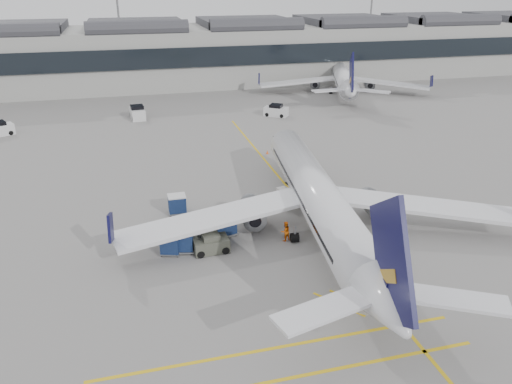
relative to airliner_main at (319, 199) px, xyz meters
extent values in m
plane|color=gray|center=(-9.50, -3.29, -2.91)|extent=(220.00, 220.00, 0.00)
cube|color=#9E9E99|center=(-9.50, 68.71, 2.59)|extent=(200.00, 20.00, 11.00)
cube|color=black|center=(-9.50, 58.51, 3.59)|extent=(200.00, 0.50, 3.60)
cube|color=#38383D|center=(-9.50, 68.71, 8.79)|extent=(200.00, 18.00, 1.40)
cylinder|color=slate|center=(-14.50, 82.71, 9.59)|extent=(0.44, 0.44, 25.00)
cylinder|color=slate|center=(45.50, 82.71, 9.59)|extent=(0.44, 0.44, 25.00)
cube|color=gold|center=(0.50, 6.71, -2.91)|extent=(0.25, 60.00, 0.01)
cylinder|color=silver|center=(0.08, 0.63, 0.05)|extent=(7.04, 28.43, 3.54)
cone|color=silver|center=(2.08, 16.49, 0.05)|extent=(3.98, 4.17, 3.54)
cone|color=silver|center=(-1.97, -15.60, 0.43)|extent=(4.07, 4.92, 3.54)
cube|color=silver|center=(-8.96, 0.35, -0.80)|extent=(16.34, 6.32, 0.33)
cube|color=silver|center=(8.77, -1.88, -0.80)|extent=(15.91, 9.87, 0.33)
cylinder|color=slate|center=(-5.27, 1.78, -1.45)|extent=(2.38, 3.61, 1.97)
cylinder|color=slate|center=(5.55, 0.42, -1.45)|extent=(2.38, 3.61, 1.97)
cube|color=#0C0B34|center=(-1.90, -15.04, 3.06)|extent=(1.18, 7.14, 7.87)
cylinder|color=black|center=(1.43, 11.36, -2.61)|extent=(0.34, 0.63, 0.60)
cylinder|color=black|center=(-2.55, -1.40, -2.54)|extent=(0.75, 0.83, 0.75)
cylinder|color=black|center=(2.12, -1.99, -2.54)|extent=(0.75, 0.83, 0.75)
cylinder|color=silver|center=(25.27, 52.32, -0.13)|extent=(11.85, 26.13, 3.32)
cone|color=silver|center=(30.20, 66.51, -0.13)|extent=(4.30, 4.43, 3.32)
cone|color=silver|center=(20.21, 37.80, 0.23)|extent=(4.53, 5.10, 3.32)
cube|color=silver|center=(16.90, 53.83, -0.92)|extent=(15.09, 3.49, 0.31)
cube|color=silver|center=(32.76, 48.31, -0.92)|extent=(13.89, 11.62, 0.31)
cylinder|color=slate|center=(20.57, 54.42, -1.54)|extent=(2.80, 3.61, 1.86)
cylinder|color=slate|center=(30.25, 51.05, -1.54)|extent=(2.80, 3.61, 1.86)
cube|color=#0C0B34|center=(20.39, 38.30, 2.70)|extent=(2.46, 6.44, 7.40)
cylinder|color=black|center=(28.61, 61.92, -2.63)|extent=(0.42, 0.62, 0.57)
cylinder|color=black|center=(22.45, 50.96, -2.56)|extent=(0.82, 0.87, 0.71)
cylinder|color=black|center=(26.63, 49.51, -2.56)|extent=(0.82, 0.87, 0.71)
cube|color=beige|center=(-0.02, 6.08, -2.53)|extent=(4.39, 2.67, 0.76)
cube|color=black|center=(1.02, 6.38, -1.67)|extent=(3.84, 2.14, 1.60)
cube|color=beige|center=(-1.16, 5.76, -1.78)|extent=(1.32, 1.61, 0.97)
cylinder|color=black|center=(-1.27, 4.95, -2.67)|extent=(0.51, 0.32, 0.47)
cylinder|color=black|center=(-1.68, 6.40, -2.67)|extent=(0.51, 0.32, 0.47)
cylinder|color=black|center=(1.64, 5.77, -2.67)|extent=(0.51, 0.32, 0.47)
cylinder|color=black|center=(1.23, 7.22, -2.67)|extent=(0.51, 0.32, 0.47)
cube|color=gray|center=(-11.22, 6.44, -2.73)|extent=(1.70, 1.40, 0.12)
cube|color=navy|center=(-11.22, 6.44, -1.93)|extent=(1.55, 1.35, 1.45)
cube|color=silver|center=(-11.22, 6.44, -1.18)|extent=(1.60, 1.40, 0.10)
cylinder|color=black|center=(-11.92, 5.89, -2.80)|extent=(0.22, 0.10, 0.22)
cylinder|color=black|center=(-11.91, 6.99, -2.80)|extent=(0.22, 0.10, 0.22)
cylinder|color=black|center=(-10.52, 5.89, -2.80)|extent=(0.22, 0.10, 0.22)
cylinder|color=black|center=(-10.52, 6.98, -2.80)|extent=(0.22, 0.10, 0.22)
cube|color=gray|center=(-12.56, -0.76, -2.75)|extent=(1.86, 1.69, 0.11)
cube|color=navy|center=(-12.56, -0.76, -2.02)|extent=(1.72, 1.61, 1.31)
cube|color=silver|center=(-12.56, -0.76, -1.34)|extent=(1.78, 1.66, 0.09)
cylinder|color=black|center=(-13.32, -1.03, -2.81)|extent=(0.22, 0.15, 0.20)
cylinder|color=black|center=(-13.00, -0.09, -2.81)|extent=(0.22, 0.15, 0.20)
cylinder|color=black|center=(-12.12, -1.44, -2.81)|extent=(0.22, 0.15, 0.20)
cylinder|color=black|center=(-11.80, -0.50, -2.81)|extent=(0.22, 0.15, 0.20)
cube|color=gray|center=(-7.94, 1.20, -2.71)|extent=(2.28, 2.03, 0.14)
cube|color=navy|center=(-7.94, 1.20, -1.79)|extent=(2.10, 1.93, 1.66)
cube|color=silver|center=(-7.94, 1.20, -0.92)|extent=(2.17, 2.00, 0.11)
cylinder|color=black|center=(-8.57, 0.39, -2.79)|extent=(0.27, 0.17, 0.25)
cylinder|color=black|center=(-8.87, 1.62, -2.79)|extent=(0.27, 0.17, 0.25)
cylinder|color=black|center=(-7.01, 0.78, -2.79)|extent=(0.27, 0.17, 0.25)
cylinder|color=black|center=(-7.32, 2.00, -2.79)|extent=(0.27, 0.17, 0.25)
cube|color=gray|center=(-11.62, -0.56, -2.71)|extent=(2.27, 2.02, 0.14)
cube|color=navy|center=(-11.62, -0.56, -1.79)|extent=(2.09, 1.92, 1.65)
cube|color=silver|center=(-11.62, -0.56, -0.93)|extent=(2.16, 1.99, 0.11)
cylinder|color=black|center=(-12.55, -0.98, -2.79)|extent=(0.27, 0.17, 0.25)
cylinder|color=black|center=(-12.24, 0.24, -2.79)|extent=(0.27, 0.17, 0.25)
cylinder|color=black|center=(-11.00, -1.37, -2.79)|extent=(0.27, 0.17, 0.25)
cylinder|color=black|center=(-10.69, -0.15, -2.79)|extent=(0.27, 0.17, 0.25)
imported|color=#FE560D|center=(-4.35, 2.93, -2.10)|extent=(0.62, 0.70, 1.62)
imported|color=orange|center=(-3.23, -1.03, -2.06)|extent=(0.98, 0.86, 1.70)
cube|color=#4C4E42|center=(-9.46, -1.23, -2.31)|extent=(2.84, 1.81, 1.10)
cube|color=#4C4E42|center=(-9.46, -1.23, -1.65)|extent=(1.39, 1.39, 0.55)
cylinder|color=black|center=(-10.40, -2.00, -2.60)|extent=(0.63, 0.31, 0.61)
cylinder|color=black|center=(-10.49, -0.57, -2.60)|extent=(0.63, 0.31, 0.61)
cylinder|color=black|center=(-8.43, -1.88, -2.60)|extent=(0.63, 0.31, 0.61)
cylinder|color=black|center=(-8.51, -0.45, -2.60)|extent=(0.63, 0.31, 0.61)
cone|color=#F24C0A|center=(1.42, 20.60, -2.69)|extent=(0.32, 0.32, 0.45)
cone|color=#F24C0A|center=(2.39, 2.04, -2.64)|extent=(0.40, 0.40, 0.55)
cylinder|color=black|center=(-30.58, 37.26, -2.59)|extent=(0.67, 0.48, 0.63)
cylinder|color=black|center=(-31.31, 38.78, -2.59)|extent=(0.67, 0.48, 0.63)
cube|color=silver|center=(-13.28, 41.78, -2.13)|extent=(2.37, 4.18, 1.56)
cube|color=black|center=(-13.28, 41.78, -1.19)|extent=(2.07, 2.17, 0.67)
cylinder|color=black|center=(-12.27, 40.54, -2.58)|extent=(0.31, 0.69, 0.67)
cylinder|color=black|center=(-14.04, 40.37, -2.58)|extent=(0.31, 0.69, 0.67)
cylinder|color=black|center=(-12.52, 43.20, -2.58)|extent=(0.31, 0.69, 0.67)
cylinder|color=black|center=(-14.29, 43.03, -2.58)|extent=(0.31, 0.69, 0.67)
cube|color=silver|center=(7.78, 37.91, -2.21)|extent=(3.99, 3.54, 1.40)
cube|color=black|center=(7.78, 37.91, -1.36)|extent=(2.45, 2.43, 0.60)
cylinder|color=black|center=(6.33, 37.94, -2.61)|extent=(0.62, 0.52, 0.60)
cylinder|color=black|center=(7.25, 39.25, -2.61)|extent=(0.62, 0.52, 0.60)
cylinder|color=black|center=(8.31, 36.56, -2.61)|extent=(0.62, 0.52, 0.60)
cylinder|color=black|center=(9.22, 37.88, -2.61)|extent=(0.62, 0.52, 0.60)
camera|label=1|loc=(-14.79, -35.43, 17.00)|focal=35.00mm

